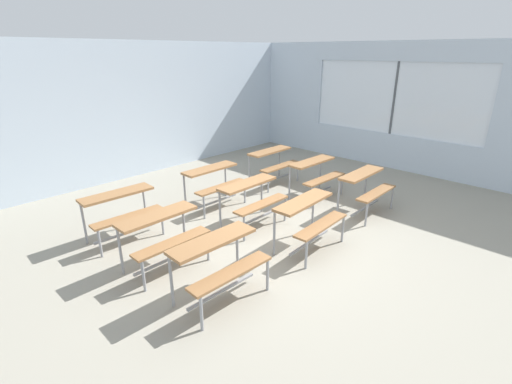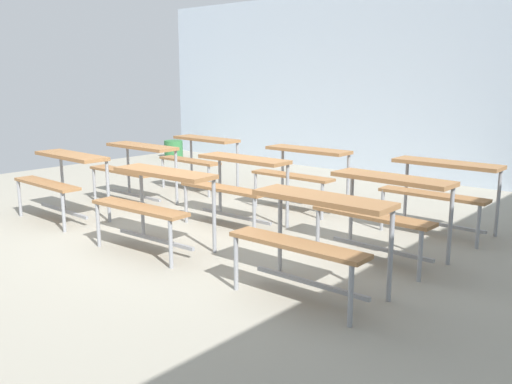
{
  "view_description": "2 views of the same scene",
  "coord_description": "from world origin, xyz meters",
  "px_view_note": "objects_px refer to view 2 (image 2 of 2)",
  "views": [
    {
      "loc": [
        -3.83,
        -3.34,
        2.77
      ],
      "look_at": [
        0.25,
        0.57,
        0.59
      ],
      "focal_mm": 25.7,
      "sensor_mm": 36.0,
      "label": 1
    },
    {
      "loc": [
        4.21,
        -3.75,
        1.61
      ],
      "look_at": [
        0.39,
        0.7,
        0.38
      ],
      "focal_mm": 38.78,
      "sensor_mm": 36.0,
      "label": 2
    }
  ],
  "objects_px": {
    "desk_bench_r1c0": "(135,159)",
    "desk_bench_r1c1": "(237,174)",
    "desk_bench_r2c0": "(201,151)",
    "desk_bench_r2c2": "(442,180)",
    "desk_bench_r1c2": "(385,198)",
    "trash_bin": "(174,149)",
    "desk_bench_r2c1": "(302,164)",
    "desk_bench_r0c0": "(63,170)",
    "desk_bench_r0c1": "(156,191)",
    "desk_bench_r0c2": "(314,222)"
  },
  "relations": [
    {
      "from": "desk_bench_r0c2",
      "to": "desk_bench_r2c1",
      "type": "distance_m",
      "value": 2.77
    },
    {
      "from": "desk_bench_r0c2",
      "to": "desk_bench_r1c1",
      "type": "height_order",
      "value": "same"
    },
    {
      "from": "desk_bench_r0c0",
      "to": "desk_bench_r2c2",
      "type": "bearing_deg",
      "value": 34.11
    },
    {
      "from": "desk_bench_r1c0",
      "to": "desk_bench_r1c1",
      "type": "bearing_deg",
      "value": 1.39
    },
    {
      "from": "desk_bench_r0c2",
      "to": "desk_bench_r2c0",
      "type": "relative_size",
      "value": 0.99
    },
    {
      "from": "desk_bench_r1c2",
      "to": "desk_bench_r2c2",
      "type": "relative_size",
      "value": 1.01
    },
    {
      "from": "desk_bench_r2c1",
      "to": "trash_bin",
      "type": "height_order",
      "value": "desk_bench_r2c1"
    },
    {
      "from": "desk_bench_r1c2",
      "to": "desk_bench_r2c0",
      "type": "height_order",
      "value": "same"
    },
    {
      "from": "desk_bench_r2c1",
      "to": "desk_bench_r2c0",
      "type": "bearing_deg",
      "value": 179.06
    },
    {
      "from": "desk_bench_r1c0",
      "to": "desk_bench_r1c1",
      "type": "height_order",
      "value": "same"
    },
    {
      "from": "desk_bench_r0c1",
      "to": "desk_bench_r1c2",
      "type": "xyz_separation_m",
      "value": [
        1.77,
        1.12,
        0.0
      ]
    },
    {
      "from": "desk_bench_r0c0",
      "to": "desk_bench_r0c1",
      "type": "height_order",
      "value": "same"
    },
    {
      "from": "desk_bench_r2c2",
      "to": "desk_bench_r0c1",
      "type": "bearing_deg",
      "value": -128.65
    },
    {
      "from": "desk_bench_r1c0",
      "to": "desk_bench_r2c2",
      "type": "bearing_deg",
      "value": 18.39
    },
    {
      "from": "trash_bin",
      "to": "desk_bench_r2c1",
      "type": "bearing_deg",
      "value": -22.48
    },
    {
      "from": "desk_bench_r0c1",
      "to": "desk_bench_r1c0",
      "type": "distance_m",
      "value": 2.08
    },
    {
      "from": "desk_bench_r1c0",
      "to": "trash_bin",
      "type": "xyz_separation_m",
      "value": [
        -2.73,
        3.01,
        -0.39
      ]
    },
    {
      "from": "desk_bench_r0c0",
      "to": "desk_bench_r2c0",
      "type": "relative_size",
      "value": 0.99
    },
    {
      "from": "desk_bench_r2c2",
      "to": "desk_bench_r2c1",
      "type": "bearing_deg",
      "value": -178.65
    },
    {
      "from": "trash_bin",
      "to": "desk_bench_r0c1",
      "type": "bearing_deg",
      "value": -42.48
    },
    {
      "from": "desk_bench_r1c1",
      "to": "desk_bench_r1c2",
      "type": "relative_size",
      "value": 0.99
    },
    {
      "from": "desk_bench_r1c0",
      "to": "desk_bench_r2c1",
      "type": "bearing_deg",
      "value": 31.68
    },
    {
      "from": "desk_bench_r0c0",
      "to": "desk_bench_r1c1",
      "type": "distance_m",
      "value": 2.0
    },
    {
      "from": "desk_bench_r0c0",
      "to": "desk_bench_r1c2",
      "type": "bearing_deg",
      "value": 18.84
    },
    {
      "from": "desk_bench_r2c1",
      "to": "trash_bin",
      "type": "xyz_separation_m",
      "value": [
        -4.56,
        1.89,
        -0.39
      ]
    },
    {
      "from": "desk_bench_r0c1",
      "to": "trash_bin",
      "type": "xyz_separation_m",
      "value": [
        -4.49,
        4.11,
        -0.39
      ]
    },
    {
      "from": "desk_bench_r0c0",
      "to": "desk_bench_r2c2",
      "type": "relative_size",
      "value": 1.01
    },
    {
      "from": "desk_bench_r2c1",
      "to": "trash_bin",
      "type": "distance_m",
      "value": 4.96
    },
    {
      "from": "desk_bench_r0c1",
      "to": "desk_bench_r2c2",
      "type": "xyz_separation_m",
      "value": [
        1.8,
        2.27,
        0.0
      ]
    },
    {
      "from": "desk_bench_r0c0",
      "to": "trash_bin",
      "type": "xyz_separation_m",
      "value": [
        -2.8,
        4.07,
        -0.39
      ]
    },
    {
      "from": "desk_bench_r2c2",
      "to": "trash_bin",
      "type": "distance_m",
      "value": 6.57
    },
    {
      "from": "desk_bench_r0c2",
      "to": "trash_bin",
      "type": "height_order",
      "value": "desk_bench_r0c2"
    },
    {
      "from": "desk_bench_r0c0",
      "to": "desk_bench_r2c0",
      "type": "height_order",
      "value": "same"
    },
    {
      "from": "desk_bench_r1c1",
      "to": "desk_bench_r2c0",
      "type": "bearing_deg",
      "value": 146.8
    },
    {
      "from": "desk_bench_r0c2",
      "to": "desk_bench_r2c2",
      "type": "height_order",
      "value": "same"
    },
    {
      "from": "desk_bench_r2c1",
      "to": "desk_bench_r2c2",
      "type": "relative_size",
      "value": 1.0
    },
    {
      "from": "desk_bench_r0c0",
      "to": "desk_bench_r2c1",
      "type": "xyz_separation_m",
      "value": [
        1.76,
        2.18,
        0.0
      ]
    },
    {
      "from": "desk_bench_r0c2",
      "to": "desk_bench_r2c0",
      "type": "bearing_deg",
      "value": 146.99
    },
    {
      "from": "desk_bench_r0c2",
      "to": "desk_bench_r1c2",
      "type": "relative_size",
      "value": 0.99
    },
    {
      "from": "trash_bin",
      "to": "desk_bench_r2c2",
      "type": "bearing_deg",
      "value": -16.29
    },
    {
      "from": "desk_bench_r0c2",
      "to": "trash_bin",
      "type": "distance_m",
      "value": 7.48
    },
    {
      "from": "desk_bench_r2c1",
      "to": "desk_bench_r2c2",
      "type": "xyz_separation_m",
      "value": [
        1.73,
        0.05,
        0.0
      ]
    },
    {
      "from": "desk_bench_r0c0",
      "to": "desk_bench_r0c2",
      "type": "distance_m",
      "value": 3.45
    },
    {
      "from": "desk_bench_r0c2",
      "to": "desk_bench_r2c2",
      "type": "xyz_separation_m",
      "value": [
        0.04,
        2.24,
        0.0
      ]
    },
    {
      "from": "desk_bench_r2c0",
      "to": "desk_bench_r2c2",
      "type": "xyz_separation_m",
      "value": [
        3.56,
        0.02,
        0.0
      ]
    },
    {
      "from": "desk_bench_r1c1",
      "to": "desk_bench_r2c2",
      "type": "xyz_separation_m",
      "value": [
        1.82,
        1.13,
        0.0
      ]
    },
    {
      "from": "desk_bench_r1c0",
      "to": "desk_bench_r1c1",
      "type": "xyz_separation_m",
      "value": [
        1.74,
        0.04,
        0.0
      ]
    },
    {
      "from": "desk_bench_r1c2",
      "to": "trash_bin",
      "type": "bearing_deg",
      "value": 156.19
    },
    {
      "from": "desk_bench_r1c0",
      "to": "desk_bench_r2c0",
      "type": "distance_m",
      "value": 1.15
    },
    {
      "from": "desk_bench_r1c1",
      "to": "desk_bench_r2c1",
      "type": "xyz_separation_m",
      "value": [
        0.09,
        1.09,
        0.0
      ]
    }
  ]
}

